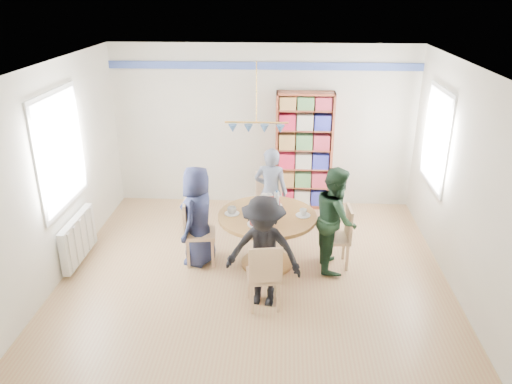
# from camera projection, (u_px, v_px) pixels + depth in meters

# --- Properties ---
(ground) EXTENTS (5.00, 5.00, 0.00)m
(ground) POSITION_uv_depth(u_px,v_px,m) (254.00, 278.00, 6.51)
(ground) COLOR tan
(room_shell) EXTENTS (5.00, 5.00, 5.00)m
(room_shell) POSITION_uv_depth(u_px,v_px,m) (239.00, 137.00, 6.69)
(room_shell) COLOR white
(room_shell) RESTS_ON ground
(radiator) EXTENTS (0.12, 1.00, 0.60)m
(radiator) POSITION_uv_depth(u_px,v_px,m) (79.00, 238.00, 6.78)
(radiator) COLOR silver
(radiator) RESTS_ON ground
(dining_table) EXTENTS (1.30, 1.30, 0.75)m
(dining_table) POSITION_uv_depth(u_px,v_px,m) (267.00, 228.00, 6.62)
(dining_table) COLOR brown
(dining_table) RESTS_ON ground
(chair_left) EXTENTS (0.45, 0.45, 0.92)m
(chair_left) POSITION_uv_depth(u_px,v_px,m) (194.00, 229.00, 6.70)
(chair_left) COLOR #D6AC83
(chair_left) RESTS_ON ground
(chair_right) EXTENTS (0.40, 0.40, 0.85)m
(chair_right) POSITION_uv_depth(u_px,v_px,m) (341.00, 234.00, 6.64)
(chair_right) COLOR #D6AC83
(chair_right) RESTS_ON ground
(chair_far) EXTENTS (0.51, 0.51, 0.94)m
(chair_far) POSITION_uv_depth(u_px,v_px,m) (270.00, 199.00, 7.60)
(chair_far) COLOR #D6AC83
(chair_far) RESTS_ON ground
(chair_near) EXTENTS (0.44, 0.44, 0.86)m
(chair_near) POSITION_uv_depth(u_px,v_px,m) (265.00, 274.00, 5.72)
(chair_near) COLOR #D6AC83
(chair_near) RESTS_ON ground
(person_left) EXTENTS (0.58, 0.76, 1.38)m
(person_left) POSITION_uv_depth(u_px,v_px,m) (198.00, 216.00, 6.65)
(person_left) COLOR #1A1F3A
(person_left) RESTS_ON ground
(person_right) EXTENTS (0.56, 0.71, 1.42)m
(person_right) POSITION_uv_depth(u_px,v_px,m) (336.00, 219.00, 6.52)
(person_right) COLOR #172F1D
(person_right) RESTS_ON ground
(person_far) EXTENTS (0.54, 0.40, 1.38)m
(person_far) POSITION_uv_depth(u_px,v_px,m) (271.00, 192.00, 7.40)
(person_far) COLOR gray
(person_far) RESTS_ON ground
(person_near) EXTENTS (0.97, 0.66, 1.38)m
(person_near) POSITION_uv_depth(u_px,v_px,m) (263.00, 252.00, 5.75)
(person_near) COLOR black
(person_near) RESTS_ON ground
(bookshelf) EXTENTS (0.94, 0.28, 1.97)m
(bookshelf) POSITION_uv_depth(u_px,v_px,m) (304.00, 152.00, 8.26)
(bookshelf) COLOR brown
(bookshelf) RESTS_ON ground
(tableware) EXTENTS (1.13, 1.13, 0.30)m
(tableware) POSITION_uv_depth(u_px,v_px,m) (266.00, 209.00, 6.54)
(tableware) COLOR white
(tableware) RESTS_ON dining_table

